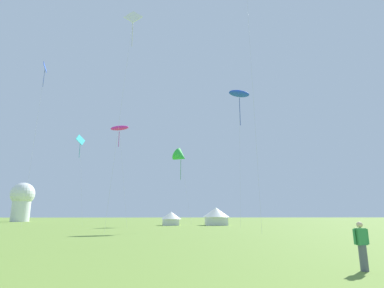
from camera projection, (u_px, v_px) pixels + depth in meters
kite_white_diamond at (133, 20)px, 41.02m from camera, size 3.11×1.62×29.06m
kite_blue_diamond at (44, 71)px, 49.62m from camera, size 0.63×2.32×26.28m
kite_cyan_diamond at (80, 141)px, 57.94m from camera, size 2.89×3.43×16.86m
kite_magenta_parafoil at (119, 128)px, 49.97m from camera, size 4.12×3.45×16.21m
kite_blue_parafoil at (239, 94)px, 54.75m from camera, size 4.32×2.77×23.77m
kite_green_delta at (181, 156)px, 60.14m from camera, size 4.13×3.70×14.75m
person_spectator at (362, 247)px, 11.23m from camera, size 0.57×0.28×1.73m
festival_tent_right at (171, 218)px, 57.38m from camera, size 3.79×3.79×2.46m
festival_tent_center at (216, 215)px, 57.79m from camera, size 4.98×4.98×3.24m
observatory_dome at (22, 200)px, 86.21m from camera, size 6.40×6.40×10.80m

